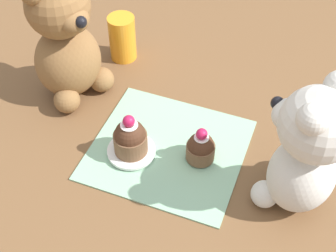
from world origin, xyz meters
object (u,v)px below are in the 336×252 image
Objects in this scene: juice_glass at (122,38)px; teddy_bear_tan at (65,40)px; teddy_bear_cream at (307,150)px; saucer_plate at (131,151)px; cupcake_near_cream_bear at (201,148)px; cupcake_near_tan_bear at (130,138)px.

teddy_bear_tan is at bearing -19.19° from juice_glass.
teddy_bear_tan reaches higher than juice_glass.
saucer_plate is (0.01, -0.25, -0.10)m from teddy_bear_cream.
cupcake_near_tan_bear is (0.03, -0.10, 0.01)m from cupcake_near_cream_bear.
cupcake_near_tan_bear reaches higher than saucer_plate.
teddy_bear_tan is 0.14m from juice_glass.
cupcake_near_cream_bear is at bearing 105.20° from saucer_plate.
cupcake_near_cream_bear is (0.07, 0.26, -0.08)m from teddy_bear_tan.
cupcake_near_cream_bear is at bearing -80.17° from teddy_bear_cream.
teddy_bear_tan is at bearing -105.40° from cupcake_near_cream_bear.
saucer_plate is (0.03, -0.10, -0.02)m from cupcake_near_cream_bear.
saucer_plate is 1.03× the size of cupcake_near_tan_bear.
teddy_bear_cream reaches higher than juice_glass.
teddy_bear_cream is 0.26m from cupcake_near_tan_bear.
cupcake_near_tan_bear is (0.10, 0.16, -0.07)m from teddy_bear_tan.
teddy_bear_cream is 0.17m from cupcake_near_cream_bear.
juice_glass is (-0.12, 0.04, -0.07)m from teddy_bear_tan.
teddy_bear_tan is 2.65× the size of juice_glass.
juice_glass is at bearing -102.77° from teddy_bear_cream.
teddy_bear_cream reaches higher than saucer_plate.
teddy_bear_cream is 2.81× the size of saucer_plate.
juice_glass is (-0.22, -0.11, 0.04)m from saucer_plate.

